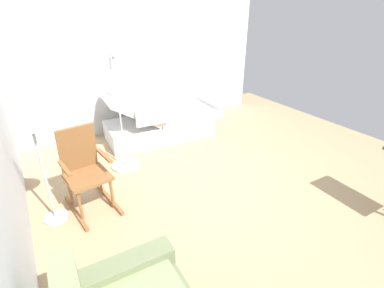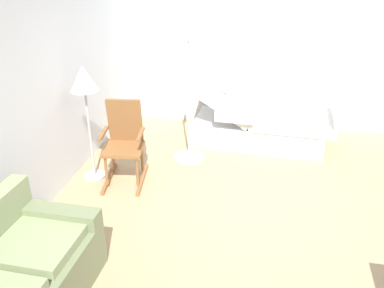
# 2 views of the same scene
# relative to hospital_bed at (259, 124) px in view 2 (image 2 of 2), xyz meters

# --- Properties ---
(ground_plane) EXTENTS (6.78, 6.78, 0.00)m
(ground_plane) POSITION_rel_hospital_bed_xyz_m (-2.01, -0.08, -0.31)
(ground_plane) COLOR tan
(back_wall) EXTENTS (5.62, 0.10, 2.70)m
(back_wall) POSITION_rel_hospital_bed_xyz_m (-2.01, 2.40, 1.04)
(back_wall) COLOR silver
(back_wall) RESTS_ON ground
(side_wall) EXTENTS (0.10, 5.06, 2.70)m
(side_wall) POSITION_rel_hospital_bed_xyz_m (0.75, -0.08, 1.04)
(side_wall) COLOR silver
(side_wall) RESTS_ON ground
(hospital_bed) EXTENTS (1.11, 2.12, 1.09)m
(hospital_bed) POSITION_rel_hospital_bed_xyz_m (0.00, 0.00, 0.00)
(hospital_bed) COLOR silver
(hospital_bed) RESTS_ON ground
(rocking_chair) EXTENTS (0.81, 0.57, 1.05)m
(rocking_chair) POSITION_rel_hospital_bed_xyz_m (-1.40, 1.65, 0.20)
(rocking_chair) COLOR brown
(rocking_chair) RESTS_ON ground
(floor_lamp) EXTENTS (0.34, 0.34, 1.48)m
(floor_lamp) POSITION_rel_hospital_bed_xyz_m (-1.46, 2.07, 0.92)
(floor_lamp) COLOR #B2B5BA
(floor_lamp) RESTS_ON ground
(iv_pole) EXTENTS (0.44, 0.44, 1.69)m
(iv_pole) POSITION_rel_hospital_bed_xyz_m (-0.72, 0.95, -0.06)
(iv_pole) COLOR #B2B5BA
(iv_pole) RESTS_ON ground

